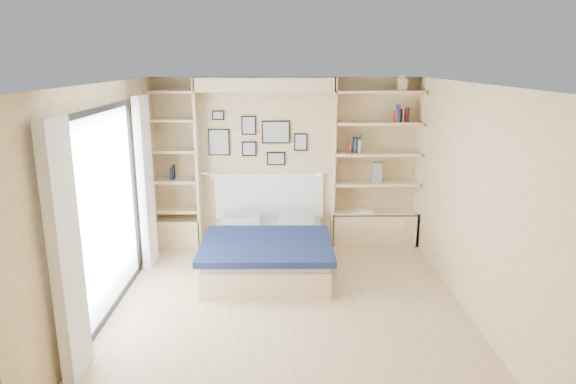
{
  "coord_description": "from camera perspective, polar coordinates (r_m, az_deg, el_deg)",
  "views": [
    {
      "loc": [
        -0.04,
        -5.38,
        2.73
      ],
      "look_at": [
        0.02,
        0.9,
        1.12
      ],
      "focal_mm": 32.0,
      "sensor_mm": 36.0,
      "label": 1
    }
  ],
  "objects": [
    {
      "name": "room_shell",
      "position": [
        7.1,
        -3.31,
        0.91
      ],
      "size": [
        4.5,
        4.5,
        4.5
      ],
      "color": "#D9BB86",
      "rests_on": "ground"
    },
    {
      "name": "deck_chair",
      "position": [
        7.76,
        -28.93,
        -5.08
      ],
      "size": [
        0.76,
        0.92,
        0.8
      ],
      "rotation": [
        0.0,
        0.0,
        0.42
      ],
      "color": "tan",
      "rests_on": "ground"
    },
    {
      "name": "ground",
      "position": [
        6.03,
        -0.09,
        -12.52
      ],
      "size": [
        4.5,
        4.5,
        0.0
      ],
      "primitive_type": "plane",
      "color": "tan",
      "rests_on": "ground"
    },
    {
      "name": "reading_lamps",
      "position": [
        7.56,
        -2.49,
        1.94
      ],
      "size": [
        1.92,
        0.12,
        0.15
      ],
      "color": "silver",
      "rests_on": "ground"
    },
    {
      "name": "photo_gallery",
      "position": [
        7.69,
        -3.62,
        5.96
      ],
      "size": [
        1.48,
        0.02,
        0.82
      ],
      "color": "black",
      "rests_on": "ground"
    },
    {
      "name": "shelf_decor",
      "position": [
        7.62,
        9.11,
        6.58
      ],
      "size": [
        3.48,
        0.23,
        2.03
      ],
      "color": "#A51E1E",
      "rests_on": "ground"
    },
    {
      "name": "bed",
      "position": [
        6.93,
        -2.29,
        -6.41
      ],
      "size": [
        1.65,
        2.16,
        1.07
      ],
      "color": "tan",
      "rests_on": "ground"
    }
  ]
}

